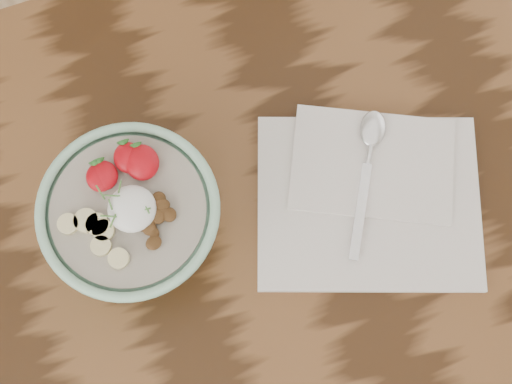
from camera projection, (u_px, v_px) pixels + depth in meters
table at (191, 320)px, 90.97cm from camera, size 160.00×90.00×75.00cm
breakfast_bowl at (134, 218)px, 78.14cm from camera, size 19.43×19.43×12.86cm
napkin at (369, 194)px, 84.96cm from camera, size 32.07×29.02×1.62cm
spoon at (370, 149)px, 85.03cm from camera, size 11.10×17.14×0.97cm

